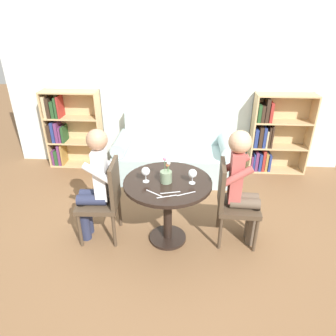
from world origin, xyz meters
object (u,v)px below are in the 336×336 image
at_px(couch, 174,156).
at_px(flower_vase, 166,176).
at_px(chair_right, 232,200).
at_px(bookshelf_right, 272,136).
at_px(wine_glass_right, 193,174).
at_px(person_left, 95,183).
at_px(chair_left, 105,197).
at_px(bookshelf_left, 68,129).
at_px(wine_glass_left, 146,172).
at_px(person_right, 242,185).

height_order(couch, flower_vase, flower_vase).
bearing_deg(chair_right, flower_vase, 98.81).
distance_m(bookshelf_right, wine_glass_right, 2.19).
bearing_deg(chair_right, person_left, 94.38).
bearing_deg(chair_left, couch, 153.38).
relative_size(couch, chair_left, 1.94).
relative_size(couch, wine_glass_right, 11.61).
relative_size(couch, bookshelf_left, 1.44).
bearing_deg(flower_vase, wine_glass_left, -178.58).
bearing_deg(chair_right, bookshelf_right, -22.59).
distance_m(person_right, wine_glass_right, 0.53).
distance_m(wine_glass_left, flower_vase, 0.20).
relative_size(person_right, wine_glass_left, 8.01).
distance_m(chair_right, person_left, 1.42).
height_order(person_left, wine_glass_right, person_left).
bearing_deg(wine_glass_right, person_left, 177.93).
xyz_separation_m(wine_glass_left, wine_glass_right, (0.46, -0.00, -0.00)).
bearing_deg(bookshelf_left, person_left, -61.91).
bearing_deg(chair_right, bookshelf_left, 56.36).
bearing_deg(bookshelf_left, flower_vase, -46.94).
height_order(wine_glass_right, flower_vase, flower_vase).
height_order(bookshelf_right, wine_glass_right, bookshelf_right).
relative_size(couch, person_right, 1.39).
height_order(wine_glass_left, wine_glass_right, wine_glass_left).
height_order(bookshelf_left, chair_right, bookshelf_left).
xyz_separation_m(bookshelf_left, chair_right, (2.35, -1.72, -0.11)).
height_order(couch, bookshelf_left, bookshelf_left).
bearing_deg(wine_glass_left, flower_vase, 1.42).
relative_size(bookshelf_left, person_left, 0.97).
bearing_deg(person_right, flower_vase, 97.63).
distance_m(bookshelf_right, chair_right, 1.90).
height_order(chair_left, person_right, person_right).
bearing_deg(couch, person_right, -62.91).
bearing_deg(bookshelf_left, bookshelf_right, -0.04).
height_order(bookshelf_right, wine_glass_left, bookshelf_right).
distance_m(chair_left, wine_glass_left, 0.56).
height_order(chair_right, person_right, person_right).
distance_m(bookshelf_left, bookshelf_right, 3.16).
bearing_deg(couch, bookshelf_right, 10.25).
relative_size(bookshelf_right, wine_glass_left, 7.72).
xyz_separation_m(chair_left, person_left, (-0.09, -0.01, 0.17)).
distance_m(bookshelf_left, wine_glass_left, 2.34).
bearing_deg(wine_glass_left, bookshelf_right, 46.91).
xyz_separation_m(couch, chair_right, (0.66, -1.45, 0.18)).
xyz_separation_m(chair_right, flower_vase, (-0.68, -0.07, 0.30)).
height_order(bookshelf_right, flower_vase, bookshelf_right).
xyz_separation_m(chair_left, wine_glass_right, (0.90, -0.04, 0.34)).
distance_m(person_right, wine_glass_left, 0.98).
distance_m(chair_left, flower_vase, 0.72).
height_order(person_right, wine_glass_right, person_right).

